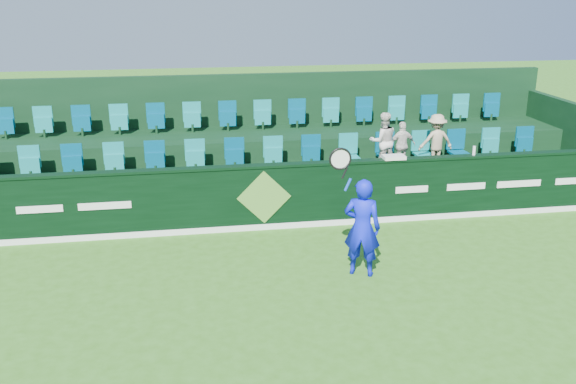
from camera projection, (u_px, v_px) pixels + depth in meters
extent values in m
plane|color=#316518|center=(299.00, 326.00, 9.42)|extent=(60.00, 60.00, 0.00)
cube|color=black|center=(263.00, 198.00, 12.96)|extent=(16.00, 0.20, 1.30)
cube|color=black|center=(263.00, 166.00, 12.75)|extent=(16.00, 0.24, 0.05)
cube|color=white|center=(264.00, 227.00, 13.04)|extent=(16.00, 0.02, 0.12)
cube|color=#578E33|center=(264.00, 197.00, 12.84)|extent=(1.10, 0.02, 1.10)
cube|color=white|center=(40.00, 209.00, 12.17)|extent=(0.85, 0.01, 0.14)
cube|color=white|center=(105.00, 206.00, 12.36)|extent=(1.00, 0.01, 0.14)
cube|color=white|center=(412.00, 189.00, 13.33)|extent=(0.70, 0.01, 0.14)
cube|color=white|center=(466.00, 187.00, 13.51)|extent=(0.85, 0.01, 0.14)
cube|color=white|center=(519.00, 184.00, 13.70)|extent=(1.00, 0.01, 0.14)
cube|color=white|center=(570.00, 181.00, 13.89)|extent=(0.70, 0.01, 0.14)
cube|color=black|center=(257.00, 193.00, 14.07)|extent=(16.00, 2.00, 0.80)
cube|color=black|center=(248.00, 159.00, 15.77)|extent=(16.00, 1.80, 1.30)
cube|color=black|center=(243.00, 125.00, 16.50)|extent=(16.00, 0.20, 2.60)
cube|color=black|center=(567.00, 142.00, 15.96)|extent=(0.20, 4.00, 2.00)
cube|color=#138382|center=(254.00, 157.00, 14.23)|extent=(13.50, 0.50, 0.60)
cube|color=#138382|center=(246.00, 119.00, 15.75)|extent=(13.50, 0.50, 0.60)
imported|color=#0D18E6|center=(362.00, 227.00, 10.84)|extent=(0.74, 0.63, 1.71)
cylinder|color=#143FBF|center=(348.00, 185.00, 10.45)|extent=(0.13, 0.04, 0.22)
cylinder|color=black|center=(345.00, 173.00, 10.38)|extent=(0.11, 0.03, 0.20)
torus|color=black|center=(340.00, 159.00, 10.29)|extent=(0.49, 0.04, 0.49)
cylinder|color=silver|center=(340.00, 159.00, 10.29)|extent=(0.41, 0.01, 0.41)
imported|color=silver|center=(383.00, 141.00, 14.20)|extent=(0.63, 0.50, 1.29)
imported|color=silver|center=(402.00, 145.00, 14.31)|extent=(0.64, 0.31, 1.07)
imported|color=tan|center=(436.00, 141.00, 14.41)|extent=(0.79, 0.46, 1.21)
cube|color=white|center=(394.00, 157.00, 13.16)|extent=(0.45, 0.29, 0.07)
cylinder|color=white|center=(474.00, 151.00, 13.41)|extent=(0.06, 0.06, 0.19)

